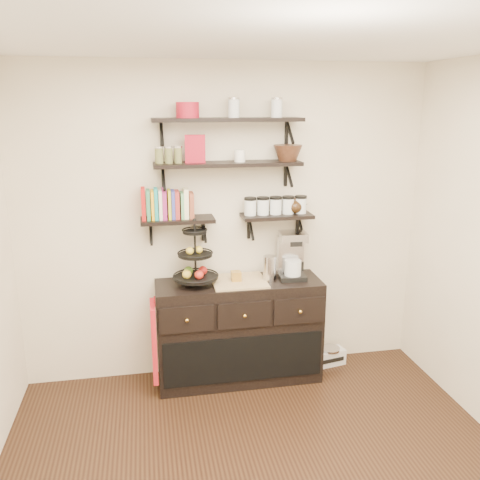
# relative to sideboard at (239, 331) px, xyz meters

# --- Properties ---
(ceiling) EXTENTS (3.50, 3.50, 0.02)m
(ceiling) POSITION_rel_sideboard_xyz_m (-0.07, -1.51, 2.25)
(ceiling) COLOR white
(ceiling) RESTS_ON back_wall
(back_wall) EXTENTS (3.50, 0.02, 2.70)m
(back_wall) POSITION_rel_sideboard_xyz_m (-0.07, 0.24, 0.90)
(back_wall) COLOR white
(back_wall) RESTS_ON ground
(shelf_top) EXTENTS (1.20, 0.27, 0.23)m
(shelf_top) POSITION_rel_sideboard_xyz_m (-0.07, 0.10, 1.78)
(shelf_top) COLOR black
(shelf_top) RESTS_ON back_wall
(shelf_mid) EXTENTS (1.20, 0.27, 0.23)m
(shelf_mid) POSITION_rel_sideboard_xyz_m (-0.07, 0.10, 1.43)
(shelf_mid) COLOR black
(shelf_mid) RESTS_ON back_wall
(shelf_low_left) EXTENTS (0.60, 0.25, 0.23)m
(shelf_low_left) POSITION_rel_sideboard_xyz_m (-0.49, 0.12, 0.98)
(shelf_low_left) COLOR black
(shelf_low_left) RESTS_ON back_wall
(shelf_low_right) EXTENTS (0.60, 0.25, 0.23)m
(shelf_low_right) POSITION_rel_sideboard_xyz_m (0.35, 0.12, 0.98)
(shelf_low_right) COLOR black
(shelf_low_right) RESTS_ON back_wall
(cookbooks) EXTENTS (0.43, 0.15, 0.26)m
(cookbooks) POSITION_rel_sideboard_xyz_m (-0.54, 0.12, 1.11)
(cookbooks) COLOR #AE1513
(cookbooks) RESTS_ON shelf_low_left
(glass_canisters) EXTENTS (0.54, 0.10, 0.13)m
(glass_canisters) POSITION_rel_sideboard_xyz_m (0.34, 0.12, 1.06)
(glass_canisters) COLOR silver
(glass_canisters) RESTS_ON shelf_low_right
(sideboard) EXTENTS (1.40, 0.50, 0.92)m
(sideboard) POSITION_rel_sideboard_xyz_m (0.00, 0.00, 0.00)
(sideboard) COLOR black
(sideboard) RESTS_ON floor
(fruit_stand) EXTENTS (0.37, 0.37, 0.54)m
(fruit_stand) POSITION_rel_sideboard_xyz_m (-0.36, 0.00, 0.63)
(fruit_stand) COLOR black
(fruit_stand) RESTS_ON sideboard
(candle) EXTENTS (0.08, 0.08, 0.08)m
(candle) POSITION_rel_sideboard_xyz_m (-0.02, 0.00, 0.50)
(candle) COLOR olive
(candle) RESTS_ON sideboard
(coffee_maker) EXTENTS (0.24, 0.23, 0.41)m
(coffee_maker) POSITION_rel_sideboard_xyz_m (0.46, 0.03, 0.64)
(coffee_maker) COLOR black
(coffee_maker) RESTS_ON sideboard
(thermal_carafe) EXTENTS (0.11, 0.11, 0.22)m
(thermal_carafe) POSITION_rel_sideboard_xyz_m (0.26, -0.02, 0.56)
(thermal_carafe) COLOR silver
(thermal_carafe) RESTS_ON sideboard
(apron) EXTENTS (0.04, 0.28, 0.66)m
(apron) POSITION_rel_sideboard_xyz_m (-0.73, -0.10, 0.02)
(apron) COLOR #9B1210
(apron) RESTS_ON sideboard
(radio) EXTENTS (0.29, 0.21, 0.16)m
(radio) POSITION_rel_sideboard_xyz_m (0.88, 0.08, -0.37)
(radio) COLOR silver
(radio) RESTS_ON floor
(recipe_box) EXTENTS (0.16, 0.07, 0.22)m
(recipe_box) POSITION_rel_sideboard_xyz_m (-0.34, 0.10, 1.56)
(recipe_box) COLOR maroon
(recipe_box) RESTS_ON shelf_mid
(walnut_bowl) EXTENTS (0.24, 0.24, 0.13)m
(walnut_bowl) POSITION_rel_sideboard_xyz_m (0.43, 0.10, 1.51)
(walnut_bowl) COLOR black
(walnut_bowl) RESTS_ON shelf_mid
(ramekins) EXTENTS (0.09, 0.09, 0.10)m
(ramekins) POSITION_rel_sideboard_xyz_m (0.03, 0.10, 1.50)
(ramekins) COLOR white
(ramekins) RESTS_ON shelf_mid
(teapot) EXTENTS (0.18, 0.14, 0.14)m
(teapot) POSITION_rel_sideboard_xyz_m (0.51, 0.12, 1.07)
(teapot) COLOR black
(teapot) RESTS_ON shelf_low_right
(red_pot) EXTENTS (0.18, 0.18, 0.12)m
(red_pot) POSITION_rel_sideboard_xyz_m (-0.39, 0.10, 1.86)
(red_pot) COLOR maroon
(red_pot) RESTS_ON shelf_top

